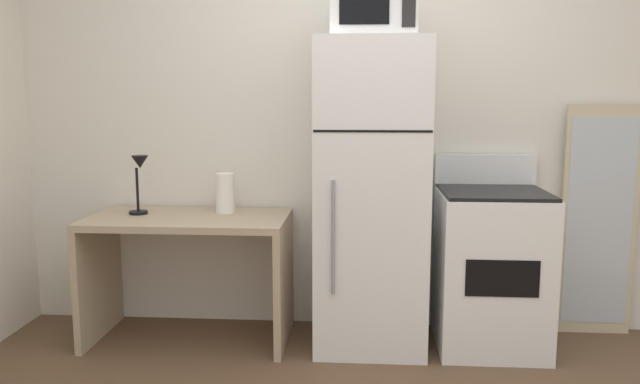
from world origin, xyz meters
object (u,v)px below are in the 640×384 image
Objects in this scene: desk_lamp at (140,174)px; leaning_mirror at (599,221)px; refrigerator at (372,196)px; microwave at (374,14)px; desk at (190,254)px; oven_range at (491,268)px; paper_towel_roll at (226,193)px.

desk_lamp is 0.25× the size of leaning_mirror.
microwave is (0.00, -0.02, 1.01)m from refrigerator.
desk is at bearing 179.33° from microwave.
desk is 0.66× the size of refrigerator.
desk_lamp is 0.20× the size of refrigerator.
leaning_mirror is at bearing 10.79° from refrigerator.
microwave is 1.84m from leaning_mirror.
desk_lamp is at bearing 178.83° from refrigerator.
oven_range is (0.69, 0.01, -0.41)m from refrigerator.
desk_lamp reaches higher than paper_towel_roll.
microwave is (1.07, -0.01, 1.37)m from desk.
refrigerator is (1.37, -0.03, -0.11)m from desk_lamp.
microwave reaches higher than desk.
microwave is 0.33× the size of leaning_mirror.
leaning_mirror reaches higher than desk_lamp.
leaning_mirror reaches higher than paper_towel_roll.
microwave reaches higher than desk_lamp.
desk is 2.54× the size of microwave.
microwave is at bearing -0.67° from desk.
refrigerator reaches higher than leaning_mirror.
desk is at bearing -179.50° from oven_range.
leaning_mirror reaches higher than desk.
paper_towel_roll is 0.14× the size of refrigerator.
refrigerator is 1.41m from leaning_mirror.
oven_range reaches higher than desk.
refrigerator is at bearing -179.44° from oven_range.
oven_range is (1.76, 0.02, -0.06)m from desk.
microwave is at bearing -177.69° from oven_range.
microwave is at bearing -2.05° from desk_lamp.
leaning_mirror is at bearing 4.88° from desk_lamp.
microwave reaches higher than paper_towel_roll.
leaning_mirror is (2.45, 0.27, 0.18)m from desk.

